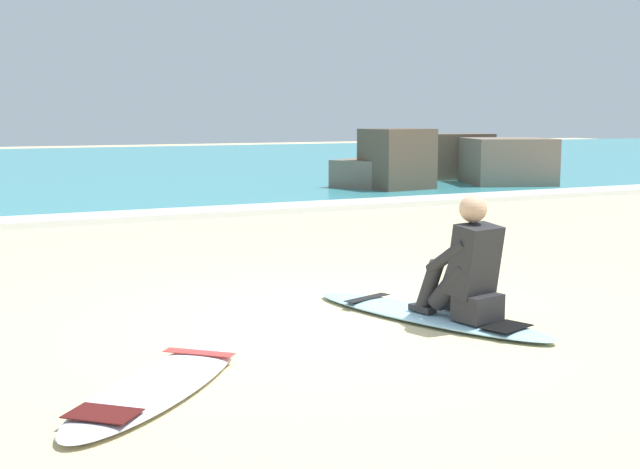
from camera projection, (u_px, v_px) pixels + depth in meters
ground_plane at (328, 319)px, 6.70m from camera, size 80.00×80.00×0.00m
sea at (11, 168)px, 25.05m from camera, size 80.00×28.00×0.10m
breaking_foam at (120, 217)px, 12.91m from camera, size 80.00×0.90×0.11m
surfboard_main at (427, 315)px, 6.69m from camera, size 1.21×2.34×0.08m
surfer_seated at (466, 271)px, 6.39m from camera, size 0.48×0.75×0.95m
surfboard_spare_near at (160, 384)px, 4.98m from camera, size 1.73×1.79×0.08m
rock_outcrop_distant at (445, 164)px, 18.60m from camera, size 5.16×3.45×1.33m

